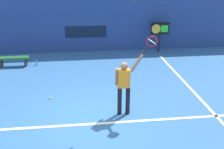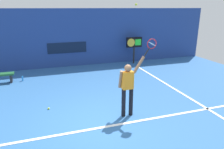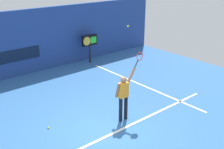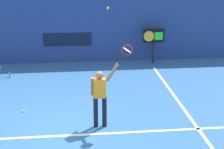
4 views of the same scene
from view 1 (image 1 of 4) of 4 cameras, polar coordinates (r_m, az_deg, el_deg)
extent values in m
plane|color=#2D609E|center=(7.23, -5.42, -10.60)|extent=(18.00, 18.00, 0.00)
cube|color=navy|center=(13.11, -6.40, 12.49)|extent=(18.00, 0.20, 3.27)
cube|color=#0C1933|center=(13.10, -6.29, 10.12)|extent=(2.20, 0.03, 0.60)
cube|color=white|center=(7.01, -5.37, -11.75)|extent=(10.00, 0.10, 0.01)
cube|color=white|center=(9.75, 17.41, -2.27)|extent=(0.10, 7.00, 0.01)
cylinder|color=black|center=(7.22, 1.83, -6.32)|extent=(0.13, 0.13, 0.92)
cylinder|color=black|center=(7.25, 3.80, -6.20)|extent=(0.13, 0.13, 0.92)
cube|color=orange|center=(6.90, 2.89, -0.93)|extent=(0.34, 0.20, 0.55)
sphere|color=#8C6647|center=(6.76, 2.95, 2.06)|extent=(0.22, 0.22, 0.22)
cylinder|color=#8C6647|center=(6.79, 5.95, 2.75)|extent=(0.39, 0.09, 0.54)
cylinder|color=#8C6647|center=(6.94, 1.16, -0.55)|extent=(0.09, 0.23, 0.58)
cylinder|color=black|center=(6.73, 8.07, 5.76)|extent=(0.19, 0.03, 0.27)
torus|color=red|center=(6.70, 9.53, 7.81)|extent=(0.43, 0.02, 0.43)
cylinder|color=silver|center=(6.70, 9.53, 7.81)|extent=(0.23, 0.27, 0.15)
cylinder|color=black|center=(13.33, 11.17, 7.38)|extent=(0.10, 0.10, 1.01)
cube|color=black|center=(13.15, 11.43, 10.76)|extent=(0.95, 0.18, 0.60)
cylinder|color=gold|center=(12.98, 10.51, 10.67)|extent=(0.48, 0.02, 0.48)
cube|color=#26D833|center=(13.12, 12.45, 10.65)|extent=(0.38, 0.02, 0.36)
cube|color=#1E592D|center=(11.92, -22.62, 3.69)|extent=(1.40, 0.36, 0.08)
cube|color=#262628|center=(12.16, -24.94, 2.53)|extent=(0.08, 0.32, 0.37)
cube|color=#262628|center=(11.85, -19.91, 2.83)|extent=(0.08, 0.32, 0.37)
cylinder|color=#338CD8|center=(11.76, -17.60, 2.66)|extent=(0.07, 0.07, 0.24)
sphere|color=#CCE033|center=(8.53, -14.60, -5.45)|extent=(0.07, 0.07, 0.07)
camera|label=2|loc=(1.60, -62.62, -15.75)|focal=33.79mm
camera|label=3|loc=(5.18, -104.88, 9.47)|focal=44.92mm
camera|label=4|loc=(2.49, 162.10, -8.26)|focal=53.10mm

